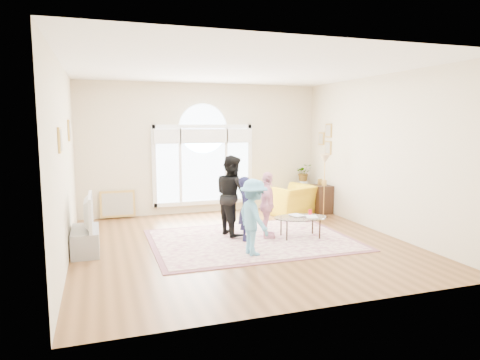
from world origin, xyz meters
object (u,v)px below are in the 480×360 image
object	(u,v)px
area_rug	(252,240)
coffee_table	(300,218)
armchair	(291,200)
tv_console	(86,241)
television	(85,212)

from	to	relation	value
area_rug	coffee_table	size ratio (longest dim) A/B	3.24
area_rug	coffee_table	distance (m)	1.04
area_rug	armchair	world-z (taller)	armchair
tv_console	armchair	world-z (taller)	armchair
tv_console	armchair	distance (m)	5.07
television	coffee_table	distance (m)	3.98
area_rug	armchair	size ratio (longest dim) A/B	3.31
area_rug	television	distance (m)	3.09
coffee_table	armchair	size ratio (longest dim) A/B	1.02
television	armchair	world-z (taller)	television
television	coffee_table	world-z (taller)	television
television	area_rug	bearing A→B (deg)	-3.41
tv_console	television	size ratio (longest dim) A/B	0.97
coffee_table	armchair	xyz separation A→B (m)	(0.78, 2.09, -0.05)
coffee_table	area_rug	bearing A→B (deg)	178.79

